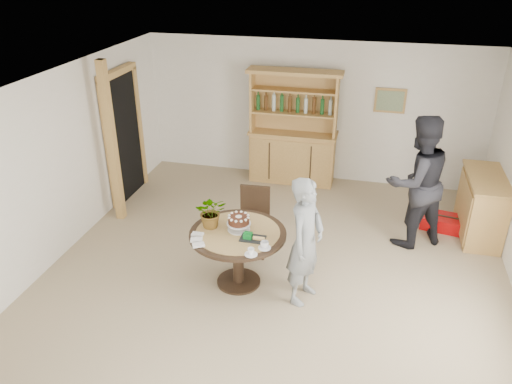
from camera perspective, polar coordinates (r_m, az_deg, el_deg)
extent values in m
plane|color=tan|center=(6.49, 1.69, -10.71)|extent=(7.00, 7.00, 0.00)
cube|color=white|center=(9.03, 6.53, 9.10)|extent=(6.00, 0.04, 2.50)
cube|color=white|center=(7.01, -22.92, 1.87)|extent=(0.04, 7.00, 2.50)
cube|color=white|center=(5.36, 2.05, 11.09)|extent=(6.00, 7.00, 0.04)
cube|color=tan|center=(8.86, 15.08, 10.05)|extent=(0.52, 0.03, 0.42)
cube|color=#59724C|center=(8.85, 15.08, 10.02)|extent=(0.44, 0.02, 0.34)
cube|color=black|center=(8.60, -14.88, 6.07)|extent=(0.10, 0.90, 2.10)
cube|color=tan|center=(8.19, -16.34, 4.84)|extent=(0.12, 0.10, 2.10)
cube|color=tan|center=(9.01, -13.32, 7.16)|extent=(0.12, 0.10, 2.10)
cube|color=tan|center=(8.30, -15.63, 13.06)|extent=(0.12, 1.10, 0.10)
cube|color=tan|center=(7.77, -16.15, 5.29)|extent=(0.12, 0.12, 2.50)
cube|color=tan|center=(9.10, 4.18, 3.98)|extent=(1.50, 0.50, 0.90)
cube|color=tan|center=(8.93, 4.27, 6.76)|extent=(1.56, 0.54, 0.04)
cube|color=tan|center=(8.86, 4.51, 10.32)|extent=(1.50, 0.04, 1.06)
cube|color=tan|center=(8.86, -0.39, 10.40)|extent=(0.04, 0.34, 1.06)
cube|color=tan|center=(8.63, 9.18, 9.64)|extent=(0.04, 0.34, 1.06)
cube|color=tan|center=(8.77, 4.30, 9.00)|extent=(1.44, 0.32, 0.03)
cube|color=tan|center=(8.65, 4.39, 11.52)|extent=(1.44, 0.32, 0.03)
cube|color=tan|center=(8.58, 4.46, 13.52)|extent=(1.62, 0.40, 0.06)
cylinder|color=#194C1E|center=(8.82, 0.69, 10.24)|extent=(0.07, 0.07, 0.28)
cylinder|color=#4C2D14|center=(8.79, 1.73, 10.16)|extent=(0.07, 0.07, 0.28)
cylinder|color=#B2BFB2|center=(8.76, 2.77, 10.09)|extent=(0.07, 0.07, 0.28)
cylinder|color=#194C1E|center=(8.73, 3.81, 10.01)|extent=(0.07, 0.07, 0.28)
cylinder|color=#4C2D14|center=(8.71, 4.86, 9.92)|extent=(0.07, 0.07, 0.28)
cylinder|color=#B2BFB2|center=(8.69, 5.92, 9.84)|extent=(0.07, 0.07, 0.28)
cylinder|color=#194C1E|center=(8.67, 6.98, 9.75)|extent=(0.07, 0.07, 0.28)
cylinder|color=#4C2D14|center=(8.65, 8.04, 9.65)|extent=(0.07, 0.07, 0.28)
cube|color=tan|center=(8.06, 24.37, -1.60)|extent=(0.50, 1.20, 0.90)
cube|color=tan|center=(7.86, 25.00, 1.42)|extent=(0.54, 1.26, 0.04)
cylinder|color=black|center=(6.15, -2.09, -4.80)|extent=(1.20, 1.20, 0.04)
cylinder|color=black|center=(6.35, -2.03, -7.65)|extent=(0.14, 0.14, 0.70)
cylinder|color=black|center=(6.55, -1.99, -10.15)|extent=(0.56, 0.56, 0.03)
cylinder|color=tan|center=(6.14, -2.09, -4.60)|extent=(1.04, 1.04, 0.01)
cube|color=black|center=(6.92, -0.39, -3.65)|extent=(0.44, 0.44, 0.04)
cube|color=black|center=(6.96, -0.09, -1.10)|extent=(0.42, 0.05, 0.46)
cube|color=black|center=(6.86, -0.10, 0.53)|extent=(0.42, 0.06, 0.05)
cube|color=black|center=(6.92, -2.14, -5.89)|extent=(0.03, 0.03, 0.44)
cube|color=black|center=(6.86, 0.82, -6.19)|extent=(0.04, 0.03, 0.44)
cube|color=black|center=(7.22, -1.51, -4.39)|extent=(0.03, 0.03, 0.44)
cube|color=black|center=(7.16, 1.31, -4.66)|extent=(0.04, 0.03, 0.44)
cylinder|color=white|center=(6.17, -1.97, -4.29)|extent=(0.28, 0.28, 0.01)
cylinder|color=white|center=(6.15, -1.98, -3.97)|extent=(0.05, 0.05, 0.08)
cylinder|color=white|center=(6.13, -1.98, -3.60)|extent=(0.30, 0.30, 0.01)
cylinder|color=#421E13|center=(6.11, -1.99, -3.20)|extent=(0.26, 0.26, 0.09)
cylinder|color=white|center=(6.08, -2.00, -2.82)|extent=(0.08, 0.08, 0.01)
sphere|color=white|center=(6.06, -0.90, -2.96)|extent=(0.04, 0.04, 0.04)
sphere|color=white|center=(6.11, -0.91, -2.68)|extent=(0.04, 0.04, 0.04)
sphere|color=white|center=(6.16, -1.20, -2.44)|extent=(0.04, 0.04, 0.04)
sphere|color=white|center=(6.19, -1.70, -2.30)|extent=(0.04, 0.04, 0.04)
sphere|color=white|center=(6.19, -2.28, -2.31)|extent=(0.04, 0.04, 0.04)
sphere|color=white|center=(6.16, -2.78, -2.45)|extent=(0.04, 0.04, 0.04)
sphere|color=white|center=(6.11, -3.08, -2.70)|extent=(0.04, 0.04, 0.04)
sphere|color=white|center=(6.06, -3.10, -2.98)|extent=(0.04, 0.04, 0.04)
sphere|color=white|center=(6.01, -2.81, -3.23)|extent=(0.04, 0.04, 0.04)
sphere|color=white|center=(5.98, -2.30, -3.38)|extent=(0.04, 0.04, 0.04)
sphere|color=white|center=(5.98, -1.71, -3.37)|extent=(0.04, 0.04, 0.04)
sphere|color=white|center=(6.01, -1.19, -3.22)|extent=(0.04, 0.04, 0.04)
imported|color=#3F7233|center=(6.17, -5.14, -2.24)|extent=(0.47, 0.44, 0.42)
cube|color=black|center=(5.99, -0.37, -5.34)|extent=(0.30, 0.20, 0.01)
cube|color=#0C6C22|center=(5.98, -0.93, -5.00)|extent=(0.10, 0.10, 0.06)
cube|color=#0C6C22|center=(5.96, -0.93, -4.71)|extent=(0.11, 0.02, 0.01)
cylinder|color=white|center=(5.82, 0.98, -6.39)|extent=(0.15, 0.15, 0.01)
imported|color=white|center=(5.80, 0.99, -6.03)|extent=(0.10, 0.10, 0.08)
cylinder|color=white|center=(5.70, -0.58, -7.13)|extent=(0.15, 0.15, 0.01)
imported|color=white|center=(5.68, -0.58, -6.79)|extent=(0.08, 0.08, 0.07)
cube|color=white|center=(6.09, -6.70, -4.84)|extent=(0.14, 0.08, 0.03)
cube|color=white|center=(5.99, -6.82, -5.45)|extent=(0.16, 0.11, 0.03)
cube|color=white|center=(5.89, -6.59, -6.03)|extent=(0.16, 0.14, 0.03)
imported|color=slate|center=(5.88, 5.68, -5.64)|extent=(0.55, 0.68, 1.61)
imported|color=black|center=(7.27, 17.91, 1.09)|extent=(1.18, 1.11, 1.93)
cube|color=#C1090A|center=(8.18, 20.45, -3.22)|extent=(0.66, 0.50, 0.20)
cube|color=black|center=(8.13, 20.56, -2.57)|extent=(0.56, 0.14, 0.01)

